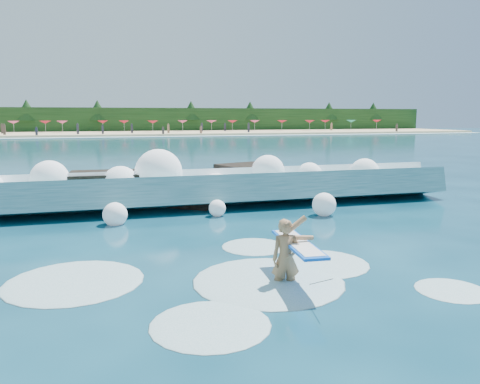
# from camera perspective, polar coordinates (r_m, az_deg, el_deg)

# --- Properties ---
(ground) EXTENTS (200.00, 200.00, 0.00)m
(ground) POSITION_cam_1_polar(r_m,az_deg,el_deg) (11.39, -4.47, -7.88)
(ground) COLOR #083041
(ground) RESTS_ON ground
(beach) EXTENTS (140.00, 20.00, 0.40)m
(beach) POSITION_cam_1_polar(r_m,az_deg,el_deg) (88.74, -14.96, 6.90)
(beach) COLOR tan
(beach) RESTS_ON ground
(wet_band) EXTENTS (140.00, 5.00, 0.08)m
(wet_band) POSITION_cam_1_polar(r_m,az_deg,el_deg) (77.76, -14.74, 6.51)
(wet_band) COLOR silver
(wet_band) RESTS_ON ground
(treeline) EXTENTS (140.00, 4.00, 5.00)m
(treeline) POSITION_cam_1_polar(r_m,az_deg,el_deg) (98.69, -15.17, 8.44)
(treeline) COLOR black
(treeline) RESTS_ON ground
(breaking_wave) EXTENTS (19.81, 3.02, 1.71)m
(breaking_wave) POSITION_cam_1_polar(r_m,az_deg,el_deg) (17.76, -5.27, 0.29)
(breaking_wave) COLOR teal
(breaking_wave) RESTS_ON ground
(rock_cluster) EXTENTS (8.53, 3.70, 1.61)m
(rock_cluster) POSITION_cam_1_polar(r_m,az_deg,el_deg) (18.49, -7.71, 0.34)
(rock_cluster) COLOR black
(rock_cluster) RESTS_ON ground
(surfer_with_board) EXTENTS (0.94, 2.82, 1.60)m
(surfer_with_board) POSITION_cam_1_polar(r_m,az_deg,el_deg) (9.49, 5.95, -7.68)
(surfer_with_board) COLOR #A1724B
(surfer_with_board) RESTS_ON ground
(wave_spray) EXTENTS (15.18, 4.59, 2.22)m
(wave_spray) POSITION_cam_1_polar(r_m,az_deg,el_deg) (17.48, -6.81, 1.60)
(wave_spray) COLOR white
(wave_spray) RESTS_ON ground
(surf_foam) EXTENTS (9.17, 6.03, 0.16)m
(surf_foam) POSITION_cam_1_polar(r_m,az_deg,el_deg) (9.84, -2.20, -10.66)
(surf_foam) COLOR silver
(surf_foam) RESTS_ON ground
(beach_umbrellas) EXTENTS (114.32, 6.05, 0.50)m
(beach_umbrellas) POSITION_cam_1_polar(r_m,az_deg,el_deg) (91.14, -15.12, 8.24)
(beach_umbrellas) COLOR #D83F75
(beach_umbrellas) RESTS_ON ground
(beachgoers) EXTENTS (84.69, 13.95, 1.91)m
(beachgoers) POSITION_cam_1_polar(r_m,az_deg,el_deg) (84.92, -11.51, 7.52)
(beachgoers) COLOR #3F332D
(beachgoers) RESTS_ON ground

